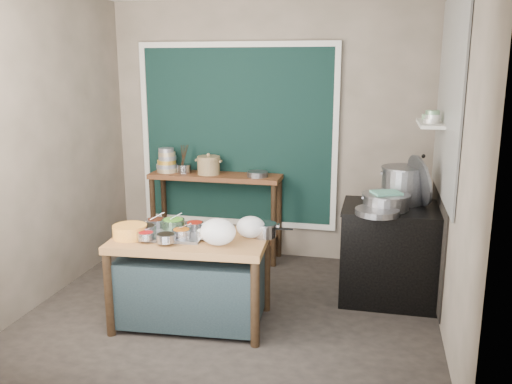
% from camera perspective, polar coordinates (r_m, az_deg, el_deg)
% --- Properties ---
extents(floor, '(3.50, 3.00, 0.02)m').
position_cam_1_polar(floor, '(4.94, -2.30, -12.32)').
color(floor, '#2F2924').
rests_on(floor, ground).
extents(back_wall, '(3.50, 0.02, 2.80)m').
position_cam_1_polar(back_wall, '(5.97, 1.37, 6.33)').
color(back_wall, gray).
rests_on(back_wall, floor).
extents(left_wall, '(0.02, 3.00, 2.80)m').
position_cam_1_polar(left_wall, '(5.25, -21.39, 4.47)').
color(left_wall, gray).
rests_on(left_wall, floor).
extents(right_wall, '(0.02, 3.00, 2.80)m').
position_cam_1_polar(right_wall, '(4.39, 20.31, 2.99)').
color(right_wall, gray).
rests_on(right_wall, floor).
extents(curtain_panel, '(2.10, 0.02, 1.90)m').
position_cam_1_polar(curtain_panel, '(6.01, -1.99, 5.90)').
color(curtain_panel, black).
rests_on(curtain_panel, back_wall).
extents(curtain_frame, '(2.22, 0.03, 2.02)m').
position_cam_1_polar(curtain_frame, '(6.00, -2.02, 5.89)').
color(curtain_frame, beige).
rests_on(curtain_frame, back_wall).
extents(tile_panel, '(0.02, 1.70, 1.70)m').
position_cam_1_polar(tile_panel, '(4.88, 19.65, 9.33)').
color(tile_panel, '#B2B2AA').
rests_on(tile_panel, right_wall).
extents(soot_patch, '(0.01, 1.30, 1.30)m').
position_cam_1_polar(soot_patch, '(5.17, 18.60, -3.38)').
color(soot_patch, black).
rests_on(soot_patch, right_wall).
extents(wall_shelf, '(0.22, 0.70, 0.03)m').
position_cam_1_polar(wall_shelf, '(5.19, 17.91, 6.87)').
color(wall_shelf, beige).
rests_on(wall_shelf, right_wall).
extents(prep_table, '(1.30, 0.81, 0.75)m').
position_cam_1_polar(prep_table, '(4.58, -6.82, -9.22)').
color(prep_table, brown).
rests_on(prep_table, floor).
extents(back_counter, '(1.45, 0.40, 0.95)m').
position_cam_1_polar(back_counter, '(6.06, -4.21, -2.52)').
color(back_counter, brown).
rests_on(back_counter, floor).
extents(stove_block, '(0.90, 0.68, 0.85)m').
position_cam_1_polar(stove_block, '(5.13, 14.12, -6.43)').
color(stove_block, black).
rests_on(stove_block, floor).
extents(stove_top, '(0.92, 0.69, 0.03)m').
position_cam_1_polar(stove_top, '(5.01, 14.41, -1.68)').
color(stove_top, black).
rests_on(stove_top, stove_block).
extents(condiment_tray, '(0.53, 0.39, 0.02)m').
position_cam_1_polar(condiment_tray, '(4.49, -8.67, -4.51)').
color(condiment_tray, gray).
rests_on(condiment_tray, prep_table).
extents(condiment_bowls, '(0.65, 0.52, 0.08)m').
position_cam_1_polar(condiment_bowls, '(4.51, -8.82, -3.85)').
color(condiment_bowls, gray).
rests_on(condiment_bowls, condiment_tray).
extents(yellow_basin, '(0.34, 0.34, 0.11)m').
position_cam_1_polar(yellow_basin, '(4.51, -13.12, -4.06)').
color(yellow_basin, gold).
rests_on(yellow_basin, prep_table).
extents(saucepan, '(0.24, 0.24, 0.12)m').
position_cam_1_polar(saucepan, '(4.42, 0.84, -4.01)').
color(saucepan, gray).
rests_on(saucepan, prep_table).
extents(plastic_bag_a, '(0.31, 0.28, 0.21)m').
position_cam_1_polar(plastic_bag_a, '(4.22, -4.02, -4.20)').
color(plastic_bag_a, white).
rests_on(plastic_bag_a, prep_table).
extents(plastic_bag_b, '(0.26, 0.23, 0.18)m').
position_cam_1_polar(plastic_bag_b, '(4.39, -0.56, -3.70)').
color(plastic_bag_b, white).
rests_on(plastic_bag_b, prep_table).
extents(bowl_stack, '(0.24, 0.24, 0.27)m').
position_cam_1_polar(bowl_stack, '(6.13, -9.35, 3.19)').
color(bowl_stack, tan).
rests_on(bowl_stack, back_counter).
extents(utensil_cup, '(0.21, 0.21, 0.10)m').
position_cam_1_polar(utensil_cup, '(6.04, -7.57, 2.45)').
color(utensil_cup, gray).
rests_on(utensil_cup, back_counter).
extents(ceramic_crock, '(0.29, 0.29, 0.18)m').
position_cam_1_polar(ceramic_crock, '(5.94, -5.01, 2.73)').
color(ceramic_crock, olive).
rests_on(ceramic_crock, back_counter).
extents(wide_bowl, '(0.29, 0.29, 0.06)m').
position_cam_1_polar(wide_bowl, '(5.79, 0.15, 1.89)').
color(wide_bowl, gray).
rests_on(wide_bowl, back_counter).
extents(stock_pot, '(0.55, 0.55, 0.33)m').
position_cam_1_polar(stock_pot, '(5.15, 15.25, 0.75)').
color(stock_pot, gray).
rests_on(stock_pot, stove_top).
extents(pot_lid, '(0.27, 0.48, 0.47)m').
position_cam_1_polar(pot_lid, '(5.05, 16.82, 1.17)').
color(pot_lid, gray).
rests_on(pot_lid, stove_top).
extents(steamer, '(0.57, 0.57, 0.14)m').
position_cam_1_polar(steamer, '(4.89, 13.51, -0.96)').
color(steamer, gray).
rests_on(steamer, stove_top).
extents(green_cloth, '(0.29, 0.26, 0.02)m').
position_cam_1_polar(green_cloth, '(4.87, 13.56, -0.07)').
color(green_cloth, '#569E8F').
rests_on(green_cloth, steamer).
extents(shallow_pan, '(0.38, 0.38, 0.05)m').
position_cam_1_polar(shallow_pan, '(4.70, 12.63, -2.04)').
color(shallow_pan, gray).
rests_on(shallow_pan, stove_top).
extents(shelf_bowl_stack, '(0.14, 0.14, 0.11)m').
position_cam_1_polar(shelf_bowl_stack, '(5.09, 18.06, 7.51)').
color(shelf_bowl_stack, silver).
rests_on(shelf_bowl_stack, wall_shelf).
extents(shelf_bowl_green, '(0.14, 0.14, 0.05)m').
position_cam_1_polar(shelf_bowl_green, '(5.40, 17.76, 7.53)').
color(shelf_bowl_green, gray).
rests_on(shelf_bowl_green, wall_shelf).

